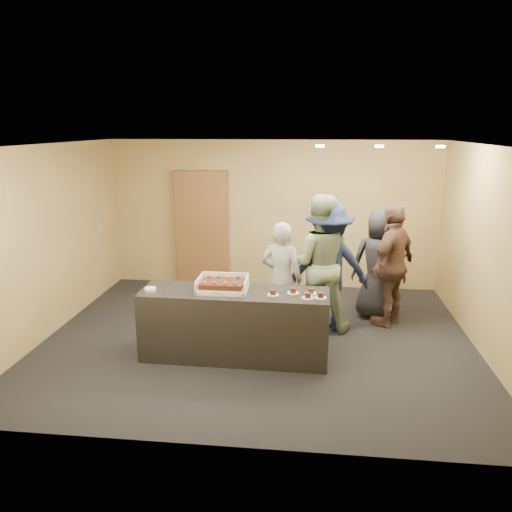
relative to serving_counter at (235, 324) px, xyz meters
name	(u,v)px	position (x,y,z in m)	size (l,w,h in m)	color
room	(258,246)	(0.24, 0.60, 0.90)	(6.04, 6.00, 2.70)	black
serving_counter	(235,324)	(0.00, 0.00, 0.00)	(2.40, 0.70, 0.90)	black
storage_cabinet	(202,229)	(-1.08, 3.01, 0.63)	(0.98, 0.15, 2.15)	brown
cake_box	(223,287)	(-0.15, 0.02, 0.49)	(0.63, 0.43, 0.18)	white
sheet_cake	(222,284)	(-0.15, 0.00, 0.55)	(0.54, 0.37, 0.11)	#3D1A0D
plate_stack	(150,289)	(-1.07, -0.09, 0.47)	(0.14, 0.14, 0.04)	white
slice_a	(273,293)	(0.50, -0.09, 0.47)	(0.15, 0.15, 0.07)	white
slice_b	(293,291)	(0.75, 0.01, 0.47)	(0.15, 0.15, 0.07)	white
slice_c	(308,296)	(0.93, -0.15, 0.47)	(0.15, 0.15, 0.07)	white
slice_d	(311,292)	(0.97, 0.02, 0.47)	(0.15, 0.15, 0.07)	white
slice_e	(321,296)	(1.09, -0.13, 0.47)	(0.15, 0.15, 0.07)	white
person_server_grey	(281,279)	(0.55, 0.84, 0.38)	(0.60, 0.40, 1.65)	#A3A3A7
person_sage_man	(319,263)	(1.07, 1.07, 0.56)	(0.98, 0.76, 2.01)	gray
person_navy_man	(328,267)	(1.21, 1.10, 0.50)	(1.22, 0.70, 1.89)	#151D3A
person_brown_extra	(392,265)	(2.17, 1.37, 0.48)	(1.09, 0.45, 1.86)	brown
person_dark_suit	(379,263)	(2.02, 1.67, 0.42)	(0.85, 0.56, 1.75)	#232328
ceiling_spotlights	(379,146)	(1.84, 1.10, 2.22)	(1.72, 0.12, 0.03)	#FFEAC6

